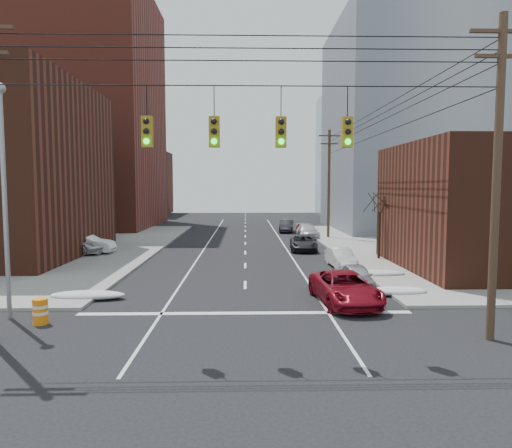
{
  "coord_description": "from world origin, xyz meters",
  "views": [
    {
      "loc": [
        0.02,
        -12.24,
        5.31
      ],
      "look_at": [
        0.67,
        15.72,
        3.0
      ],
      "focal_mm": 32.0,
      "sensor_mm": 36.0,
      "label": 1
    }
  ],
  "objects_px": {
    "lot_car_b": "(75,243)",
    "parked_car_a": "(357,276)",
    "parked_car_b": "(341,258)",
    "parked_car_d": "(307,231)",
    "red_pickup": "(345,288)",
    "parked_car_f": "(287,226)",
    "parked_car_e": "(303,229)",
    "construction_barrel": "(40,311)",
    "lot_car_d": "(13,241)",
    "parked_car_c": "(303,243)",
    "lot_car_a": "(84,244)"
  },
  "relations": [
    {
      "from": "red_pickup",
      "to": "parked_car_d",
      "type": "relative_size",
      "value": 1.07
    },
    {
      "from": "parked_car_b",
      "to": "parked_car_a",
      "type": "bearing_deg",
      "value": -97.57
    },
    {
      "from": "lot_car_d",
      "to": "construction_barrel",
      "type": "height_order",
      "value": "lot_car_d"
    },
    {
      "from": "parked_car_b",
      "to": "parked_car_f",
      "type": "bearing_deg",
      "value": 90.26
    },
    {
      "from": "parked_car_a",
      "to": "parked_car_d",
      "type": "height_order",
      "value": "parked_car_d"
    },
    {
      "from": "parked_car_b",
      "to": "parked_car_d",
      "type": "xyz_separation_m",
      "value": [
        0.1,
        17.04,
        0.07
      ]
    },
    {
      "from": "parked_car_b",
      "to": "red_pickup",
      "type": "bearing_deg",
      "value": -104.22
    },
    {
      "from": "lot_car_b",
      "to": "red_pickup",
      "type": "bearing_deg",
      "value": -110.62
    },
    {
      "from": "parked_car_e",
      "to": "construction_barrel",
      "type": "bearing_deg",
      "value": -110.84
    },
    {
      "from": "red_pickup",
      "to": "parked_car_b",
      "type": "distance_m",
      "value": 9.42
    },
    {
      "from": "parked_car_a",
      "to": "parked_car_f",
      "type": "height_order",
      "value": "parked_car_f"
    },
    {
      "from": "parked_car_e",
      "to": "parked_car_c",
      "type": "bearing_deg",
      "value": -94.32
    },
    {
      "from": "parked_car_a",
      "to": "construction_barrel",
      "type": "bearing_deg",
      "value": -153.9
    },
    {
      "from": "parked_car_c",
      "to": "construction_barrel",
      "type": "relative_size",
      "value": 4.58
    },
    {
      "from": "parked_car_c",
      "to": "parked_car_b",
      "type": "bearing_deg",
      "value": -75.43
    },
    {
      "from": "lot_car_b",
      "to": "construction_barrel",
      "type": "distance_m",
      "value": 18.65
    },
    {
      "from": "parked_car_c",
      "to": "lot_car_b",
      "type": "bearing_deg",
      "value": -169.84
    },
    {
      "from": "parked_car_e",
      "to": "lot_car_d",
      "type": "height_order",
      "value": "lot_car_d"
    },
    {
      "from": "parked_car_f",
      "to": "lot_car_d",
      "type": "relative_size",
      "value": 1.18
    },
    {
      "from": "lot_car_a",
      "to": "red_pickup",
      "type": "bearing_deg",
      "value": -128.3
    },
    {
      "from": "lot_car_d",
      "to": "lot_car_b",
      "type": "bearing_deg",
      "value": -132.1
    },
    {
      "from": "red_pickup",
      "to": "lot_car_b",
      "type": "bearing_deg",
      "value": 134.11
    },
    {
      "from": "parked_car_d",
      "to": "parked_car_e",
      "type": "xyz_separation_m",
      "value": [
        0.0,
        3.2,
        -0.04
      ]
    },
    {
      "from": "parked_car_f",
      "to": "construction_barrel",
      "type": "xyz_separation_m",
      "value": [
        -12.7,
        -35.27,
        -0.21
      ]
    },
    {
      "from": "parked_car_a",
      "to": "lot_car_b",
      "type": "bearing_deg",
      "value": 150.5
    },
    {
      "from": "red_pickup",
      "to": "lot_car_a",
      "type": "relative_size",
      "value": 1.12
    },
    {
      "from": "parked_car_b",
      "to": "parked_car_d",
      "type": "bearing_deg",
      "value": 86.21
    },
    {
      "from": "parked_car_f",
      "to": "lot_car_d",
      "type": "xyz_separation_m",
      "value": [
        -24.22,
        -14.37,
        0.06
      ]
    },
    {
      "from": "parked_car_c",
      "to": "lot_car_d",
      "type": "height_order",
      "value": "lot_car_d"
    },
    {
      "from": "parked_car_a",
      "to": "parked_car_d",
      "type": "xyz_separation_m",
      "value": [
        0.54,
        23.05,
        0.09
      ]
    },
    {
      "from": "parked_car_c",
      "to": "parked_car_f",
      "type": "xyz_separation_m",
      "value": [
        0.0,
        15.37,
        0.09
      ]
    },
    {
      "from": "parked_car_a",
      "to": "parked_car_c",
      "type": "bearing_deg",
      "value": 96.69
    },
    {
      "from": "parked_car_d",
      "to": "lot_car_b",
      "type": "bearing_deg",
      "value": -151.76
    },
    {
      "from": "red_pickup",
      "to": "parked_car_f",
      "type": "height_order",
      "value": "parked_car_f"
    },
    {
      "from": "parked_car_f",
      "to": "parked_car_a",
      "type": "bearing_deg",
      "value": -80.36
    },
    {
      "from": "lot_car_a",
      "to": "construction_barrel",
      "type": "xyz_separation_m",
      "value": [
        4.51,
        -17.73,
        -0.39
      ]
    },
    {
      "from": "parked_car_a",
      "to": "lot_car_b",
      "type": "relative_size",
      "value": 0.65
    },
    {
      "from": "parked_car_b",
      "to": "parked_car_c",
      "type": "relative_size",
      "value": 0.83
    },
    {
      "from": "parked_car_b",
      "to": "construction_barrel",
      "type": "bearing_deg",
      "value": -143.03
    },
    {
      "from": "lot_car_b",
      "to": "parked_car_a",
      "type": "bearing_deg",
      "value": -102.08
    },
    {
      "from": "parked_car_d",
      "to": "parked_car_e",
      "type": "height_order",
      "value": "parked_car_d"
    },
    {
      "from": "parked_car_f",
      "to": "lot_car_a",
      "type": "bearing_deg",
      "value": -126.9
    },
    {
      "from": "red_pickup",
      "to": "parked_car_a",
      "type": "relative_size",
      "value": 1.44
    },
    {
      "from": "red_pickup",
      "to": "parked_car_e",
      "type": "relative_size",
      "value": 1.32
    },
    {
      "from": "lot_car_d",
      "to": "parked_car_a",
      "type": "bearing_deg",
      "value": -136.66
    },
    {
      "from": "parked_car_c",
      "to": "lot_car_a",
      "type": "distance_m",
      "value": 17.35
    },
    {
      "from": "parked_car_e",
      "to": "lot_car_b",
      "type": "xyz_separation_m",
      "value": [
        -19.58,
        -14.44,
        0.25
      ]
    },
    {
      "from": "parked_car_c",
      "to": "lot_car_b",
      "type": "relative_size",
      "value": 0.83
    },
    {
      "from": "parked_car_f",
      "to": "lot_car_b",
      "type": "bearing_deg",
      "value": -128.4
    },
    {
      "from": "parked_car_b",
      "to": "lot_car_d",
      "type": "height_order",
      "value": "lot_car_d"
    }
  ]
}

